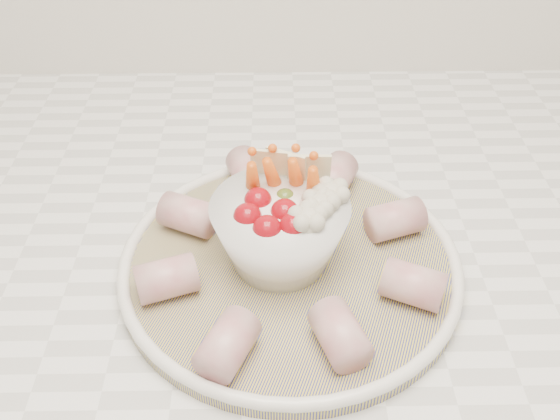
{
  "coord_description": "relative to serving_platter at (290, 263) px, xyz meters",
  "views": [
    {
      "loc": [
        0.08,
        0.92,
        1.35
      ],
      "look_at": [
        0.09,
        1.34,
        1.0
      ],
      "focal_mm": 40.0,
      "sensor_mm": 36.0,
      "label": 1
    }
  ],
  "objects": [
    {
      "name": "veggie_bowl",
      "position": [
        -0.01,
        0.0,
        0.04
      ],
      "size": [
        0.13,
        0.13,
        0.1
      ],
      "color": "white",
      "rests_on": "serving_platter"
    },
    {
      "name": "cured_meat_rolls",
      "position": [
        -0.0,
        0.0,
        0.02
      ],
      "size": [
        0.28,
        0.29,
        0.04
      ],
      "color": "#B1515A",
      "rests_on": "serving_platter"
    },
    {
      "name": "serving_platter",
      "position": [
        0.0,
        0.0,
        0.0
      ],
      "size": [
        0.41,
        0.41,
        0.02
      ],
      "color": "navy",
      "rests_on": "kitchen_counter"
    }
  ]
}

